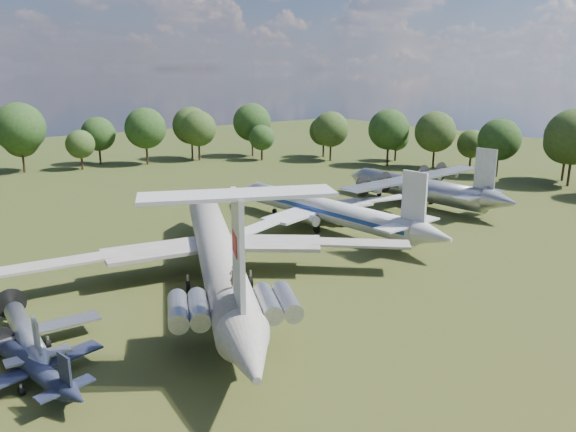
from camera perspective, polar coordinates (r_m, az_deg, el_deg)
ground at (r=64.90m, az=-6.62°, el=-5.68°), size 300.00×300.00×0.00m
il62_airliner at (r=60.94m, az=-7.21°, el=-4.29°), size 63.44×69.81×5.56m
tu104_jet at (r=81.30m, az=3.81°, el=0.23°), size 36.24×46.57×4.44m
an12_transport at (r=97.83m, az=13.17°, el=2.45°), size 34.05×37.67×4.76m
small_prop_west at (r=46.22m, az=-24.16°, el=-14.36°), size 13.01×15.96×2.08m
small_prop_northwest at (r=51.69m, az=-25.06°, el=-11.10°), size 12.83×17.02×2.42m
person_on_il62 at (r=45.08m, az=-5.55°, el=-6.15°), size 0.77×0.59×1.88m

